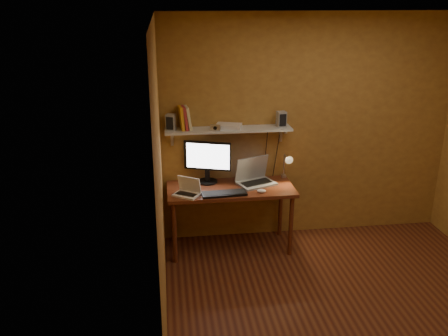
{
  "coord_description": "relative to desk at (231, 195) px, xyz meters",
  "views": [
    {
      "loc": [
        -1.64,
        -3.52,
        2.74
      ],
      "look_at": [
        -1.04,
        1.18,
        1.02
      ],
      "focal_mm": 38.0,
      "sensor_mm": 36.0,
      "label": 1
    }
  ],
  "objects": [
    {
      "name": "desk",
      "position": [
        0.0,
        0.0,
        0.0
      ],
      "size": [
        1.4,
        0.6,
        0.75
      ],
      "color": "brown",
      "rests_on": "ground"
    },
    {
      "name": "mouse",
      "position": [
        0.31,
        -0.19,
        0.1
      ],
      "size": [
        0.11,
        0.08,
        0.04
      ],
      "primitive_type": "ellipsoid",
      "rotation": [
        0.0,
        0.0,
        -0.18
      ],
      "color": "white",
      "rests_on": "desk"
    },
    {
      "name": "keyboard",
      "position": [
        -0.1,
        -0.19,
        0.1
      ],
      "size": [
        0.49,
        0.18,
        0.03
      ],
      "primitive_type": "cube",
      "rotation": [
        0.0,
        0.0,
        0.05
      ],
      "color": "black",
      "rests_on": "desk"
    },
    {
      "name": "books",
      "position": [
        -0.48,
        0.21,
        0.84
      ],
      "size": [
        0.15,
        0.18,
        0.26
      ],
      "color": "orange",
      "rests_on": "wall_shelf"
    },
    {
      "name": "speaker_right",
      "position": [
        0.59,
        0.18,
        0.8
      ],
      "size": [
        0.11,
        0.11,
        0.17
      ],
      "primitive_type": "cube",
      "rotation": [
        0.0,
        0.0,
        0.12
      ],
      "color": "#919599",
      "rests_on": "wall_shelf"
    },
    {
      "name": "speaker_left",
      "position": [
        -0.63,
        0.2,
        0.8
      ],
      "size": [
        0.12,
        0.12,
        0.18
      ],
      "primitive_type": "cube",
      "rotation": [
        0.0,
        0.0,
        -0.3
      ],
      "color": "#919599",
      "rests_on": "wall_shelf"
    },
    {
      "name": "room",
      "position": [
        0.95,
        -1.28,
        0.64
      ],
      "size": [
        3.44,
        3.24,
        2.64
      ],
      "color": "brown",
      "rests_on": "ground"
    },
    {
      "name": "laptop",
      "position": [
        0.28,
        0.11,
        0.16
      ],
      "size": [
        0.48,
        0.41,
        0.3
      ],
      "rotation": [
        0.0,
        0.0,
        0.37
      ],
      "color": "#919599",
      "rests_on": "desk"
    },
    {
      "name": "netbook",
      "position": [
        -0.48,
        -0.14,
        0.14
      ],
      "size": [
        0.32,
        0.3,
        0.2
      ],
      "rotation": [
        0.0,
        0.0,
        -0.57
      ],
      "color": "white",
      "rests_on": "desk"
    },
    {
      "name": "router",
      "position": [
        0.0,
        0.2,
        0.73
      ],
      "size": [
        0.32,
        0.26,
        0.05
      ],
      "primitive_type": "cube",
      "rotation": [
        0.0,
        0.0,
        -0.3
      ],
      "color": "white",
      "rests_on": "wall_shelf"
    },
    {
      "name": "shelf_camera",
      "position": [
        -0.15,
        0.12,
        0.74
      ],
      "size": [
        0.11,
        0.07,
        0.06
      ],
      "color": "silver",
      "rests_on": "wall_shelf"
    },
    {
      "name": "monitor",
      "position": [
        -0.24,
        0.19,
        0.35
      ],
      "size": [
        0.51,
        0.28,
        0.48
      ],
      "rotation": [
        0.0,
        0.0,
        -0.32
      ],
      "color": "black",
      "rests_on": "desk"
    },
    {
      "name": "desk_lamp",
      "position": [
        0.66,
        0.13,
        0.29
      ],
      "size": [
        0.09,
        0.23,
        0.38
      ],
      "color": "silver",
      "rests_on": "desk"
    },
    {
      "name": "wall_shelf",
      "position": [
        0.0,
        0.19,
        0.69
      ],
      "size": [
        1.4,
        0.25,
        0.21
      ],
      "color": "silver",
      "rests_on": "room"
    }
  ]
}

